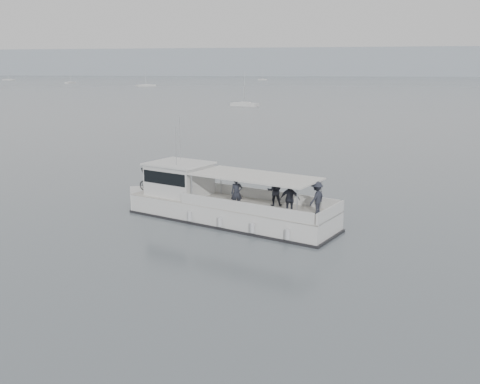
# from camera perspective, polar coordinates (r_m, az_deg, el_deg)

# --- Properties ---
(ground) EXTENTS (1400.00, 1400.00, 0.00)m
(ground) POSITION_cam_1_polar(r_m,az_deg,el_deg) (30.58, -2.83, -1.65)
(ground) COLOR slate
(ground) RESTS_ON ground
(headland) EXTENTS (1400.00, 90.00, 28.00)m
(headland) POSITION_cam_1_polar(r_m,az_deg,el_deg) (588.80, 10.55, 13.44)
(headland) COLOR #939EA8
(headland) RESTS_ON ground
(tour_boat) EXTENTS (12.42, 7.10, 5.35)m
(tour_boat) POSITION_cam_1_polar(r_m,az_deg,el_deg) (28.14, -2.90, -1.11)
(tour_boat) COLOR silver
(tour_boat) RESTS_ON ground
(moored_fleet) EXTENTS (417.63, 343.01, 11.09)m
(moored_fleet) POSITION_cam_1_polar(r_m,az_deg,el_deg) (244.59, -3.87, 11.28)
(moored_fleet) COLOR silver
(moored_fleet) RESTS_ON ground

